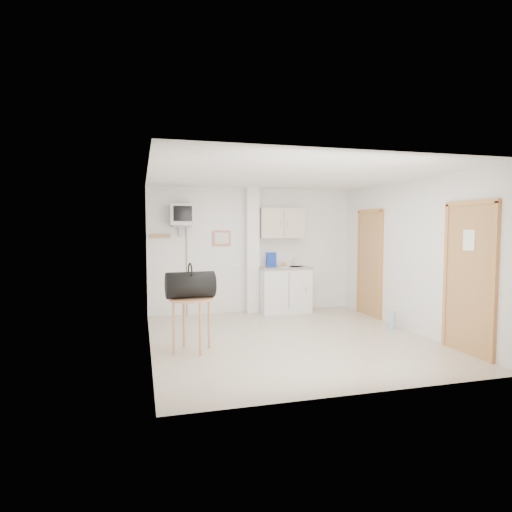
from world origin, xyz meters
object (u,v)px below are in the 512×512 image
object	(u,v)px
water_bottle	(392,320)
duffel_bag	(190,285)
crt_television	(182,216)
round_table	(192,305)

from	to	relation	value
water_bottle	duffel_bag	bearing A→B (deg)	-173.25
crt_television	duffel_bag	bearing A→B (deg)	-92.75
round_table	water_bottle	world-z (taller)	round_table
round_table	duffel_bag	xyz separation A→B (m)	(-0.02, -0.02, 0.29)
duffel_bag	water_bottle	world-z (taller)	duffel_bag
duffel_bag	water_bottle	xyz separation A→B (m)	(3.43, 0.41, -0.79)
crt_television	round_table	world-z (taller)	crt_television
crt_television	duffel_bag	size ratio (longest dim) A/B	3.17
crt_television	duffel_bag	world-z (taller)	crt_television
crt_television	round_table	xyz separation A→B (m)	(-0.09, -2.29, -1.29)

